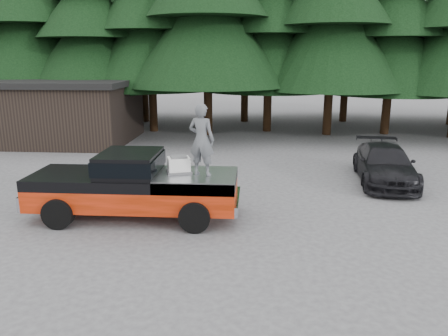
# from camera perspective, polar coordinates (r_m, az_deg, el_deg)

# --- Properties ---
(ground) EXTENTS (120.00, 120.00, 0.00)m
(ground) POSITION_cam_1_polar(r_m,az_deg,el_deg) (11.99, -4.52, -7.84)
(ground) COLOR #464648
(ground) RESTS_ON ground
(pickup_truck) EXTENTS (6.00, 2.04, 1.33)m
(pickup_truck) POSITION_cam_1_polar(r_m,az_deg,el_deg) (12.77, -11.56, -3.50)
(pickup_truck) COLOR red
(pickup_truck) RESTS_ON ground
(truck_cab) EXTENTS (1.66, 1.90, 0.59)m
(truck_cab) POSITION_cam_1_polar(r_m,az_deg,el_deg) (12.54, -12.22, 0.70)
(truck_cab) COLOR black
(truck_cab) RESTS_ON pickup_truck
(air_compressor) EXTENTS (0.73, 0.66, 0.41)m
(air_compressor) POSITION_cam_1_polar(r_m,az_deg,el_deg) (12.37, -5.91, 0.34)
(air_compressor) COLOR white
(air_compressor) RESTS_ON pickup_truck
(man_on_bed) EXTENTS (0.83, 0.66, 1.99)m
(man_on_bed) POSITION_cam_1_polar(r_m,az_deg,el_deg) (11.90, -2.95, 3.71)
(man_on_bed) COLOR #53575A
(man_on_bed) RESTS_ON pickup_truck
(parked_car) EXTENTS (2.38, 4.84, 1.36)m
(parked_car) POSITION_cam_1_polar(r_m,az_deg,el_deg) (17.08, 20.23, 0.49)
(parked_car) COLOR black
(parked_car) RESTS_ON ground
(utility_building) EXTENTS (8.40, 6.40, 3.30)m
(utility_building) POSITION_cam_1_polar(r_m,az_deg,el_deg) (25.49, -21.04, 7.04)
(utility_building) COLOR black
(utility_building) RESTS_ON ground
(treeline) EXTENTS (60.15, 16.05, 17.50)m
(treeline) POSITION_cam_1_polar(r_m,az_deg,el_deg) (28.37, 1.46, 20.91)
(treeline) COLOR black
(treeline) RESTS_ON ground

